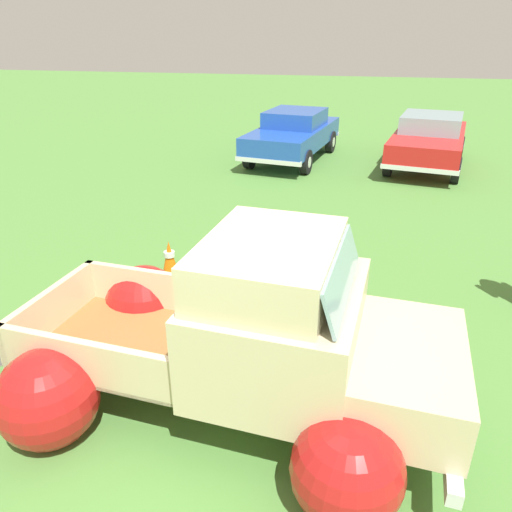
{
  "coord_description": "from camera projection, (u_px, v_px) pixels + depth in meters",
  "views": [
    {
      "loc": [
        1.27,
        -3.89,
        3.59
      ],
      "look_at": [
        0.0,
        1.85,
        0.84
      ],
      "focal_mm": 34.26,
      "sensor_mm": 36.0,
      "label": 1
    }
  ],
  "objects": [
    {
      "name": "ground_plane",
      "position": [
        219.0,
        399.0,
        5.2
      ],
      "size": [
        80.0,
        80.0,
        0.0
      ],
      "primitive_type": "plane",
      "color": "#548C3D"
    },
    {
      "name": "vintage_pickup_truck",
      "position": [
        253.0,
        347.0,
        4.78
      ],
      "size": [
        4.76,
        3.06,
        1.96
      ],
      "rotation": [
        0.0,
        0.0,
        -0.08
      ],
      "color": "black",
      "rests_on": "ground"
    },
    {
      "name": "show_car_0",
      "position": [
        293.0,
        133.0,
        14.44
      ],
      "size": [
        2.49,
        4.62,
        1.43
      ],
      "rotation": [
        0.0,
        0.0,
        -1.73
      ],
      "color": "black",
      "rests_on": "ground"
    },
    {
      "name": "show_car_1",
      "position": [
        429.0,
        139.0,
        13.71
      ],
      "size": [
        2.62,
        4.7,
        1.43
      ],
      "rotation": [
        0.0,
        0.0,
        -1.75
      ],
      "color": "black",
      "rests_on": "ground"
    },
    {
      "name": "lane_cone_0",
      "position": [
        170.0,
        260.0,
        7.61
      ],
      "size": [
        0.36,
        0.36,
        0.63
      ],
      "color": "black",
      "rests_on": "ground"
    }
  ]
}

